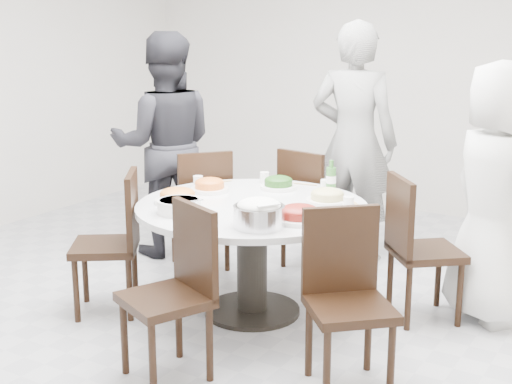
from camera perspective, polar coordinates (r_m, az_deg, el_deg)
The scene contains 22 objects.
floor at distance 4.97m, azimuth -0.97°, elevation -8.98°, with size 6.00×6.00×0.01m, color #ACACB1.
wall_back at distance 7.31m, azimuth 11.90°, elevation 9.37°, with size 6.00×0.01×2.80m, color silver.
dining_table at distance 4.71m, azimuth -0.32°, elevation -5.40°, with size 1.50×1.50×0.75m, color silver.
chair_ne at distance 4.73m, azimuth 13.45°, elevation -4.42°, with size 0.42×0.42×0.95m, color black.
chair_n at distance 5.58m, azimuth 4.69°, elevation -1.30°, with size 0.42×0.42×0.95m, color black.
chair_nw at distance 5.58m, azimuth -4.54°, elevation -1.31°, with size 0.42×0.42×0.95m, color black.
chair_sw at distance 4.81m, azimuth -12.02°, elevation -4.04°, with size 0.42×0.42×0.95m, color black.
chair_s at distance 3.88m, azimuth -7.29°, elevation -8.22°, with size 0.42×0.42×0.95m, color black.
chair_se at distance 3.77m, azimuth 7.54°, elevation -8.88°, with size 0.42×0.42×0.95m, color black.
diner_right at distance 4.76m, azimuth 18.61°, elevation -0.11°, with size 0.82×0.53×1.67m, color silver.
diner_middle at distance 5.72m, azimuth 7.83°, elevation 3.93°, with size 0.70×0.46×1.91m, color black.
diner_left at distance 5.86m, azimuth -7.32°, elevation 3.73°, with size 0.89×0.69×1.82m, color black.
dish_greens at distance 5.00m, azimuth 1.80°, elevation 0.61°, with size 0.25×0.25×0.07m, color white.
dish_pale at distance 4.64m, azimuth 5.73°, elevation -0.42°, with size 0.28×0.28×0.07m, color white.
dish_orange at distance 4.94m, azimuth -3.74°, elevation 0.45°, with size 0.26×0.26×0.07m, color white.
dish_redbrown at distance 4.21m, azimuth 3.49°, elevation -1.85°, with size 0.31×0.31×0.08m, color white.
dish_tofu at distance 4.65m, azimuth -6.30°, elevation -0.40°, with size 0.29×0.29×0.08m, color white.
rice_bowl at distance 4.08m, azimuth 0.25°, elevation -1.96°, with size 0.30×0.30×0.13m, color silver.
soup_bowl at distance 4.40m, azimuth -6.16°, elevation -1.15°, with size 0.27×0.27×0.08m, color white.
beverage_bottle at distance 4.87m, azimuth 6.02°, elevation 1.19°, with size 0.07×0.07×0.23m, color #326F2C.
tea_cups at distance 5.11m, azimuth 2.99°, elevation 0.97°, with size 0.07×0.07×0.08m, color white.
chopsticks at distance 5.15m, azimuth 3.95°, elevation 0.65°, with size 0.24×0.04×0.01m, color tan, non-canonical shape.
Camera 1 is at (2.47, -3.86, 1.91)m, focal length 50.00 mm.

